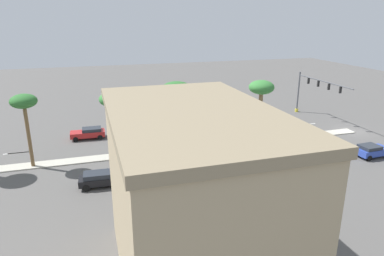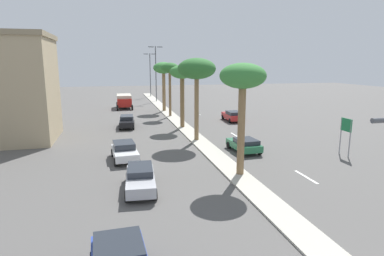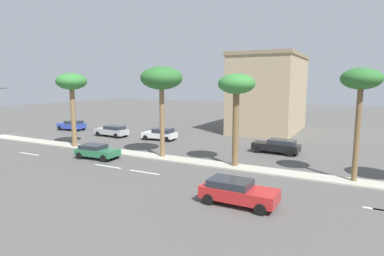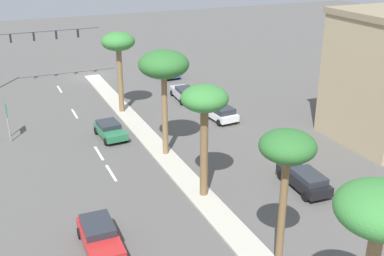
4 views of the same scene
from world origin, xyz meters
name	(u,v)px [view 1 (image 1 of 4)]	position (x,y,z in m)	size (l,w,h in m)	color
ground_plane	(130,155)	(0.00, 30.77, 0.00)	(160.00, 160.00, 0.00)	#565451
median_curb	(49,164)	(0.00, 39.56, 0.06)	(1.80, 79.12, 0.12)	#B7B2A3
lane_stripe_leading	(307,124)	(4.60, 4.00, 0.01)	(0.20, 2.80, 0.01)	silver
lane_stripe_rear	(253,130)	(4.60, 12.86, 0.01)	(0.20, 2.80, 0.01)	silver
lane_stripe_near	(185,136)	(4.60, 22.88, 0.01)	(0.20, 2.80, 0.01)	silver
lane_stripe_front	(158,139)	(4.60, 26.62, 0.01)	(0.20, 2.80, 0.01)	silver
lane_stripe_center	(21,153)	(4.60, 43.08, 0.01)	(0.20, 2.80, 0.01)	silver
lane_stripe_right	(16,153)	(4.60, 43.57, 0.01)	(0.20, 2.80, 0.01)	silver
traffic_signal_gantry	(310,90)	(8.17, 1.42, 4.31)	(12.60, 0.53, 6.74)	#515459
directional_road_sign	(211,106)	(10.84, 16.95, 2.31)	(0.10, 1.30, 3.25)	gray
commercial_building	(193,201)	(-21.16, 29.69, 5.40)	(14.01, 8.50, 10.76)	tan
palm_tree_outboard	(261,90)	(0.22, 14.29, 6.69)	(3.15, 3.15, 7.76)	olive
palm_tree_rear	(177,92)	(-0.21, 25.21, 7.16)	(3.79, 3.79, 8.24)	olive
palm_tree_right	(113,102)	(-0.20, 32.32, 6.46)	(2.98, 2.98, 7.52)	brown
palm_tree_leading	(24,104)	(-0.21, 41.13, 6.89)	(2.66, 2.66, 7.81)	brown
sedan_blue_center	(372,150)	(-8.34, 4.37, 0.76)	(2.27, 3.90, 1.41)	#2D47AD
sedan_white_near	(243,164)	(-7.63, 20.12, 0.75)	(2.24, 4.20, 1.41)	silver
sedan_red_far	(89,133)	(7.48, 35.25, 0.77)	(2.03, 4.38, 1.42)	red
sedan_green_left	(209,133)	(2.91, 20.05, 0.70)	(2.18, 4.02, 1.27)	#287047
sedan_silver_front	(297,154)	(-6.89, 13.22, 0.75)	(2.11, 4.68, 1.39)	#B2B2B7
sedan_black_trailing	(102,178)	(-6.87, 34.26, 0.76)	(2.06, 4.60, 1.40)	black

